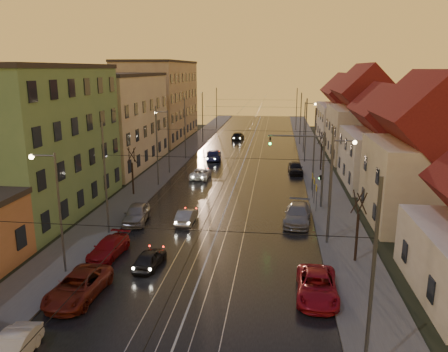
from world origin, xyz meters
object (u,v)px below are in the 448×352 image
at_px(traffic_light_mast, 313,161).
at_px(parked_left_3, 137,214).
at_px(driving_car_1, 187,216).
at_px(parked_left_1, 78,286).
at_px(driving_car_4, 238,136).
at_px(street_lamp_0, 54,201).
at_px(driving_car_0, 150,258).
at_px(driving_car_2, 201,173).
at_px(street_lamp_2, 166,135).
at_px(parked_left_0, 12,351).
at_px(parked_right_1, 298,214).
at_px(parked_right_2, 295,168).
at_px(parked_right_0, 317,286).
at_px(street_lamp_3, 306,122).
at_px(parked_left_2, 109,248).
at_px(street_lamp_1, 336,179).
at_px(driving_car_3, 214,155).

relative_size(traffic_light_mast, parked_left_3, 1.57).
xyz_separation_m(driving_car_1, parked_left_1, (-3.64, -13.21, 0.09)).
relative_size(driving_car_1, driving_car_4, 0.87).
relative_size(street_lamp_0, driving_car_0, 2.24).
bearing_deg(parked_left_3, driving_car_2, 73.77).
distance_m(street_lamp_2, parked_left_3, 18.53).
bearing_deg(parked_left_1, parked_left_0, -91.07).
bearing_deg(parked_right_1, parked_right_2, 94.85).
xyz_separation_m(street_lamp_0, parked_right_0, (16.28, -1.11, -4.19)).
height_order(street_lamp_0, driving_car_1, street_lamp_0).
xyz_separation_m(street_lamp_3, parked_left_2, (-16.09, -41.08, -4.25)).
height_order(driving_car_0, driving_car_4, driving_car_4).
height_order(driving_car_1, parked_left_3, parked_left_3).
bearing_deg(driving_car_2, street_lamp_2, -20.50).
bearing_deg(street_lamp_3, traffic_light_mast, -92.27).
xyz_separation_m(street_lamp_1, driving_car_2, (-13.55, 18.09, -4.26)).
height_order(driving_car_1, driving_car_4, driving_car_4).
bearing_deg(street_lamp_1, parked_right_2, 95.24).
height_order(traffic_light_mast, parked_left_1, traffic_light_mast).
distance_m(driving_car_2, parked_right_1, 18.23).
height_order(driving_car_3, parked_right_1, parked_right_1).
xyz_separation_m(street_lamp_2, driving_car_4, (6.46, 28.07, -4.14)).
distance_m(street_lamp_0, driving_car_4, 56.59).
bearing_deg(driving_car_3, driving_car_1, 86.06).
xyz_separation_m(driving_car_1, parked_right_0, (10.09, -11.45, 0.07)).
relative_size(parked_left_3, parked_right_0, 0.91).
distance_m(driving_car_0, parked_right_2, 30.49).
bearing_deg(driving_car_4, driving_car_3, 91.88).
relative_size(traffic_light_mast, driving_car_2, 1.60).
height_order(traffic_light_mast, driving_car_4, traffic_light_mast).
bearing_deg(parked_right_1, driving_car_1, -166.25).
bearing_deg(parked_left_0, driving_car_1, 71.15).
bearing_deg(parked_left_2, driving_car_4, 90.51).
relative_size(street_lamp_3, parked_right_1, 1.50).
relative_size(street_lamp_1, parked_left_2, 1.83).
distance_m(street_lamp_1, parked_right_0, 10.21).
bearing_deg(parked_right_0, driving_car_3, 109.25).
bearing_deg(parked_left_1, street_lamp_1, 37.52).
relative_size(driving_car_4, parked_right_0, 0.86).
bearing_deg(driving_car_2, traffic_light_mast, 142.76).
relative_size(driving_car_2, parked_left_1, 0.87).
height_order(parked_right_0, parked_right_1, parked_right_1).
height_order(driving_car_2, parked_right_2, parked_right_2).
xyz_separation_m(traffic_light_mast, driving_car_0, (-11.62, -14.41, -3.99)).
height_order(street_lamp_2, parked_right_0, street_lamp_2).
bearing_deg(driving_car_0, parked_left_0, 77.54).
distance_m(traffic_light_mast, parked_right_1, 6.02).
height_order(traffic_light_mast, parked_left_0, traffic_light_mast).
height_order(driving_car_0, parked_left_2, parked_left_2).
relative_size(driving_car_0, parked_left_3, 0.78).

